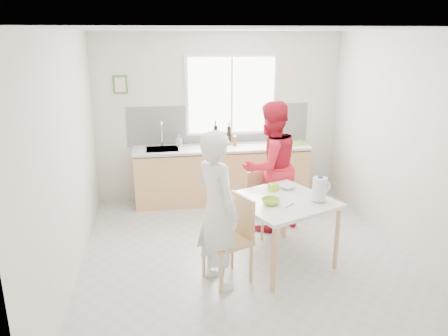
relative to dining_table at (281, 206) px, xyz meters
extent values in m
plane|color=#B7B7B2|center=(-0.37, 0.19, -0.73)|extent=(4.50, 4.50, 0.00)
plane|color=silver|center=(-0.37, 2.44, 0.62)|extent=(4.00, 0.00, 4.00)
plane|color=silver|center=(-0.37, -2.06, 0.62)|extent=(4.00, 0.00, 4.00)
plane|color=silver|center=(-2.37, 0.19, 0.62)|extent=(0.00, 4.50, 4.50)
plane|color=silver|center=(1.63, 0.19, 0.62)|extent=(0.00, 4.50, 4.50)
plane|color=white|center=(-0.37, 0.19, 1.97)|extent=(4.50, 4.50, 0.00)
cube|color=white|center=(-0.17, 2.42, 0.97)|extent=(1.50, 0.03, 1.30)
cube|color=white|center=(-0.17, 2.40, 0.97)|extent=(1.40, 0.02, 1.20)
cube|color=white|center=(-0.17, 2.40, 0.97)|extent=(0.03, 0.03, 1.20)
cube|color=white|center=(-0.37, 2.43, 0.50)|extent=(3.00, 0.02, 0.65)
cube|color=#4A7B38|center=(-1.92, 2.42, 1.17)|extent=(0.22, 0.02, 0.28)
cube|color=beige|center=(-1.92, 2.41, 1.17)|extent=(0.16, 0.01, 0.22)
cube|color=#DEB177|center=(-0.37, 2.14, -0.30)|extent=(2.80, 0.60, 0.86)
cube|color=#3F3326|center=(-0.37, 2.14, -0.68)|extent=(2.80, 0.54, 0.10)
cube|color=silver|center=(-0.37, 2.14, 0.17)|extent=(2.84, 0.64, 0.04)
cube|color=#A5A5AA|center=(-1.32, 2.14, 0.18)|extent=(0.50, 0.40, 0.03)
cylinder|color=silver|center=(-1.32, 2.30, 0.37)|extent=(0.02, 0.02, 0.36)
torus|color=silver|center=(-1.32, 2.23, 0.55)|extent=(0.02, 0.18, 0.18)
cube|color=white|center=(0.00, 0.00, 0.06)|extent=(1.39, 1.39, 0.04)
cylinder|color=#DEB177|center=(-0.24, -0.61, -0.35)|extent=(0.05, 0.05, 0.75)
cylinder|color=#DEB177|center=(-0.61, 0.24, -0.35)|extent=(0.05, 0.05, 0.75)
cylinder|color=#DEB177|center=(0.61, -0.24, -0.35)|extent=(0.05, 0.05, 0.75)
cylinder|color=#DEB177|center=(0.24, 0.61, -0.35)|extent=(0.05, 0.05, 0.75)
cube|color=#DEB177|center=(-0.69, -0.30, -0.25)|extent=(0.59, 0.59, 0.04)
cube|color=#DEB177|center=(-0.50, -0.22, 0.01)|extent=(0.20, 0.40, 0.47)
cylinder|color=#DEB177|center=(-0.94, -0.20, -0.50)|extent=(0.04, 0.04, 0.46)
cylinder|color=#DEB177|center=(-0.79, -0.55, -0.50)|extent=(0.04, 0.04, 0.46)
cylinder|color=#DEB177|center=(-0.59, -0.04, -0.50)|extent=(0.04, 0.04, 0.46)
cylinder|color=#DEB177|center=(-0.44, -0.40, -0.50)|extent=(0.04, 0.04, 0.46)
cube|color=#DEB177|center=(0.02, 0.83, -0.30)|extent=(0.52, 0.52, 0.04)
cube|color=#DEB177|center=(-0.05, 0.99, -0.08)|extent=(0.36, 0.18, 0.42)
cylinder|color=#DEB177|center=(-0.06, 0.60, -0.53)|extent=(0.03, 0.03, 0.41)
cylinder|color=#DEB177|center=(0.25, 0.74, -0.53)|extent=(0.03, 0.03, 0.41)
cylinder|color=#DEB177|center=(-0.20, 0.92, -0.53)|extent=(0.03, 0.03, 0.41)
cylinder|color=#DEB177|center=(0.11, 1.05, -0.53)|extent=(0.03, 0.03, 0.41)
imported|color=white|center=(-0.80, -0.35, 0.14)|extent=(0.63, 0.75, 1.74)
imported|color=red|center=(0.12, 0.99, 0.18)|extent=(1.08, 0.98, 1.81)
imported|color=#9BC42D|center=(-0.16, -0.13, 0.12)|extent=(0.27, 0.27, 0.07)
imported|color=white|center=(0.18, 0.35, 0.11)|extent=(0.26, 0.26, 0.05)
cylinder|color=white|center=(0.40, -0.13, 0.24)|extent=(0.16, 0.16, 0.26)
cylinder|color=blue|center=(0.40, -0.13, 0.38)|extent=(0.05, 0.05, 0.03)
torus|color=white|center=(0.49, -0.13, 0.26)|extent=(0.13, 0.07, 0.13)
cube|color=#93D130|center=(-0.02, 0.30, 0.13)|extent=(0.13, 0.13, 0.09)
cylinder|color=#A5A5AA|center=(0.01, -0.23, 0.09)|extent=(0.12, 0.12, 0.01)
cube|color=#75C72E|center=(0.87, 2.13, 0.20)|extent=(0.42, 0.36, 0.01)
cylinder|color=black|center=(-0.46, 2.27, 0.35)|extent=(0.07, 0.07, 0.32)
cylinder|color=black|center=(-0.23, 2.29, 0.34)|extent=(0.07, 0.07, 0.30)
cylinder|color=brown|center=(-0.16, 2.17, 0.27)|extent=(0.06, 0.06, 0.16)
imported|color=#999999|center=(-1.05, 2.30, 0.28)|extent=(0.10, 0.10, 0.17)
camera|label=1|loc=(-1.40, -4.58, 1.93)|focal=35.00mm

